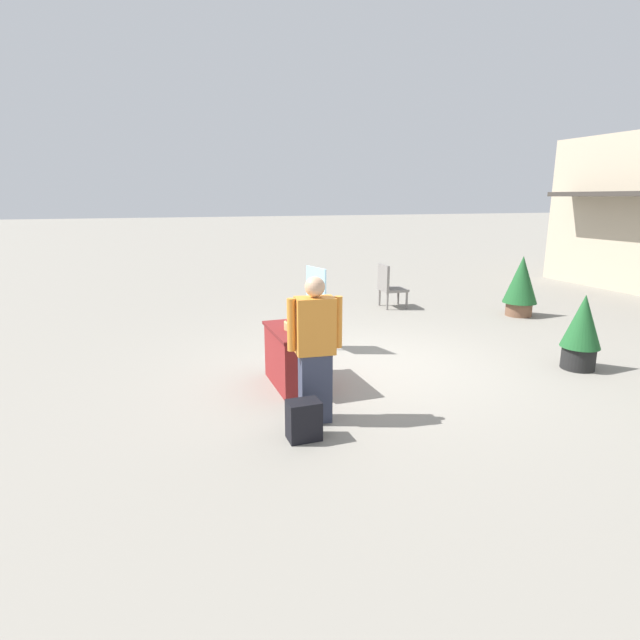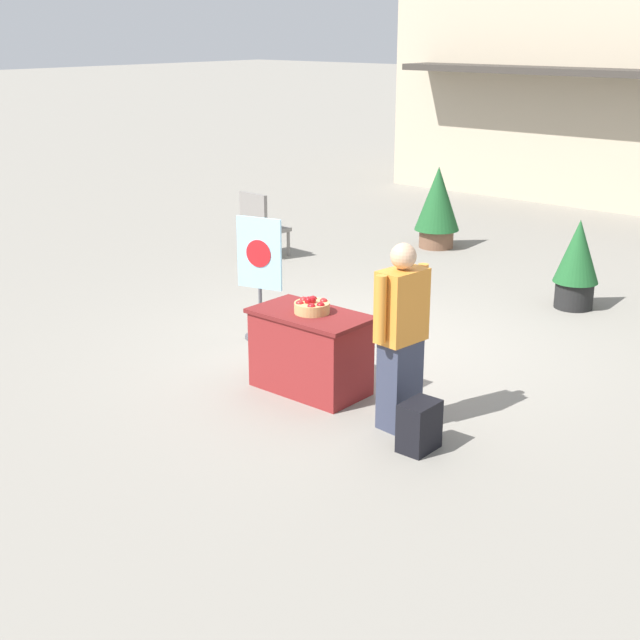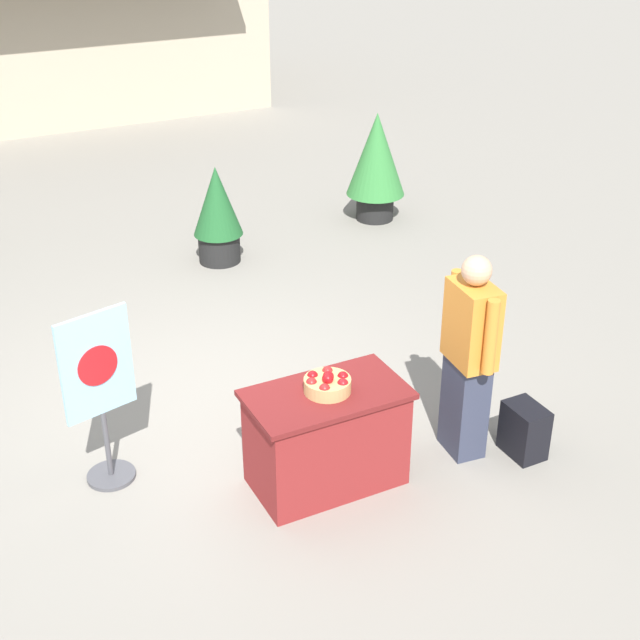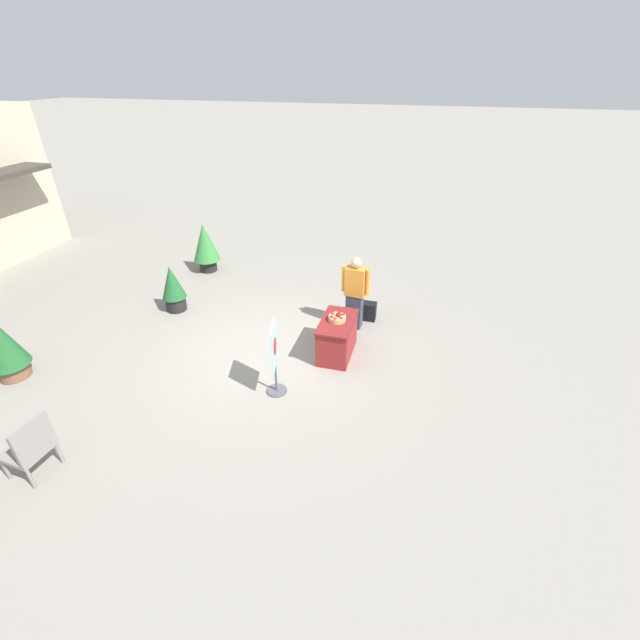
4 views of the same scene
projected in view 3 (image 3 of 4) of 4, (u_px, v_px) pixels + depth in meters
ground_plane at (216, 404)px, 7.50m from camera, size 120.00×120.00×0.00m
display_table at (326, 437)px, 6.41m from camera, size 1.13×0.64×0.78m
apple_basket at (327, 383)px, 6.21m from camera, size 0.33×0.33×0.16m
person_visitor at (469, 356)px, 6.56m from camera, size 0.30×0.61×1.64m
backpack at (524, 430)px, 6.80m from camera, size 0.24×0.34×0.42m
poster_board at (100, 394)px, 6.29m from camera, size 0.53×0.36×1.37m
potted_plant_far_left at (376, 160)px, 10.92m from camera, size 0.72×0.72×1.35m
potted_plant_far_right at (217, 212)px, 9.84m from camera, size 0.55×0.55×1.11m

